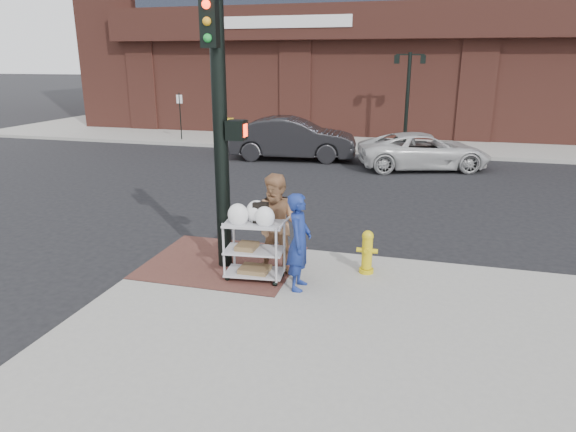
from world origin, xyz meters
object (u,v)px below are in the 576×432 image
(sedan_dark, at_px, (292,139))
(fire_hydrant, at_px, (367,251))
(lamp_post, at_px, (408,89))
(pedestrian_tan, at_px, (278,225))
(utility_cart, at_px, (254,245))
(traffic_signal_pole, at_px, (221,122))
(woman_blue, at_px, (299,242))
(minivan_white, at_px, (424,151))

(sedan_dark, distance_m, fire_hydrant, 11.89)
(lamp_post, xyz_separation_m, pedestrian_tan, (-1.43, -15.31, -1.55))
(lamp_post, height_order, utility_cart, lamp_post)
(traffic_signal_pole, distance_m, woman_blue, 2.49)
(minivan_white, relative_size, utility_cart, 3.36)
(traffic_signal_pole, bearing_deg, pedestrian_tan, -4.73)
(lamp_post, relative_size, traffic_signal_pole, 0.80)
(woman_blue, height_order, minivan_white, woman_blue)
(lamp_post, xyz_separation_m, minivan_white, (0.90, -4.35, -1.96))
(woman_blue, distance_m, sedan_dark, 12.47)
(woman_blue, height_order, pedestrian_tan, pedestrian_tan)
(pedestrian_tan, bearing_deg, sedan_dark, 104.62)
(sedan_dark, bearing_deg, fire_hydrant, -165.15)
(traffic_signal_pole, relative_size, sedan_dark, 0.99)
(minivan_white, xyz_separation_m, utility_cart, (-2.65, -11.31, 0.13))
(lamp_post, height_order, fire_hydrant, lamp_post)
(pedestrian_tan, relative_size, fire_hydrant, 2.29)
(traffic_signal_pole, bearing_deg, fire_hydrant, 8.07)
(lamp_post, distance_m, utility_cart, 15.87)
(traffic_signal_pole, relative_size, fire_hydrant, 6.22)
(pedestrian_tan, xyz_separation_m, minivan_white, (2.33, 10.97, -0.41))
(traffic_signal_pole, bearing_deg, minivan_white, 72.77)
(utility_cart, bearing_deg, traffic_signal_pole, 148.93)
(lamp_post, xyz_separation_m, fire_hydrant, (0.11, -14.86, -2.06))
(lamp_post, height_order, minivan_white, lamp_post)
(sedan_dark, bearing_deg, woman_blue, -171.16)
(pedestrian_tan, relative_size, utility_cart, 1.31)
(minivan_white, relative_size, fire_hydrant, 5.86)
(lamp_post, relative_size, minivan_white, 0.85)
(minivan_white, bearing_deg, sedan_dark, 66.87)
(pedestrian_tan, bearing_deg, minivan_white, 79.05)
(traffic_signal_pole, height_order, sedan_dark, traffic_signal_pole)
(utility_cart, bearing_deg, sedan_dark, 101.70)
(sedan_dark, xyz_separation_m, fire_hydrant, (4.33, -11.07, -0.27))
(lamp_post, relative_size, fire_hydrant, 4.97)
(utility_cart, distance_m, fire_hydrant, 2.05)
(pedestrian_tan, distance_m, utility_cart, 0.55)
(woman_blue, xyz_separation_m, sedan_dark, (-3.30, 12.02, -0.15))
(traffic_signal_pole, height_order, utility_cart, traffic_signal_pole)
(woman_blue, relative_size, pedestrian_tan, 0.90)
(traffic_signal_pole, relative_size, minivan_white, 1.06)
(sedan_dark, height_order, minivan_white, sedan_dark)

